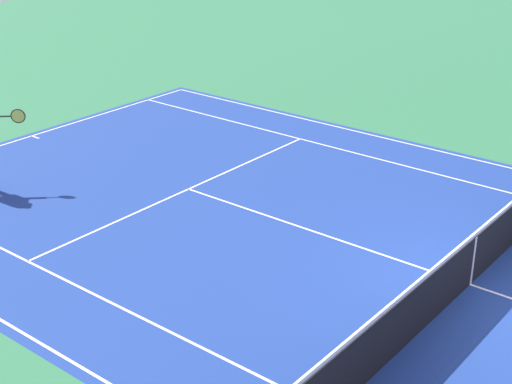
# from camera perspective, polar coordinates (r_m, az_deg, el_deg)

# --- Properties ---
(ground_plane) EXTENTS (60.00, 60.00, 0.00)m
(ground_plane) POSITION_cam_1_polar(r_m,az_deg,el_deg) (13.20, 15.71, -6.68)
(ground_plane) COLOR #2D7247
(court_slab) EXTENTS (24.20, 11.40, 0.00)m
(court_slab) POSITION_cam_1_polar(r_m,az_deg,el_deg) (13.20, 15.71, -6.68)
(court_slab) COLOR navy
(court_slab) RESTS_ON ground_plane
(court_line_markings) EXTENTS (23.85, 11.05, 0.01)m
(court_line_markings) POSITION_cam_1_polar(r_m,az_deg,el_deg) (13.20, 15.71, -6.67)
(court_line_markings) COLOR white
(court_line_markings) RESTS_ON ground_plane
(tennis_net) EXTENTS (0.10, 11.70, 1.08)m
(tennis_net) POSITION_cam_1_polar(r_m,az_deg,el_deg) (12.97, 15.95, -4.80)
(tennis_net) COLOR #2D2D33
(tennis_net) RESTS_ON ground_plane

